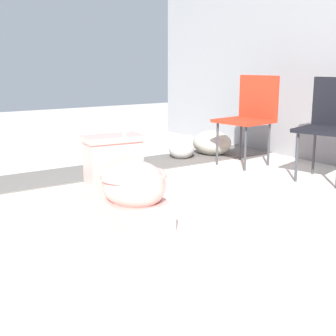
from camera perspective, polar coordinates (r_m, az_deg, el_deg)
name	(u,v)px	position (r m, az deg, el deg)	size (l,w,h in m)	color
ground_plane	(111,224)	(2.87, -7.02, -6.74)	(14.00, 14.00, 0.00)	beige
gravel_strip	(92,172)	(4.20, -9.28, -0.44)	(0.56, 8.00, 0.01)	#605B56
toilet	(127,187)	(2.81, -4.99, -2.36)	(0.67, 0.44, 0.52)	#E09E93
folding_chair_left	(251,110)	(4.49, 10.08, 6.93)	(0.49, 0.49, 0.83)	red
folding_chair_middle	(333,118)	(4.06, 19.49, 5.81)	(0.54, 0.54, 0.83)	black
boulder_near	(181,149)	(4.72, 1.66, 2.34)	(0.30, 0.26, 0.20)	#B7B2AD
boulder_far	(212,143)	(4.94, 5.37, 3.08)	(0.45, 0.39, 0.26)	#ADA899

